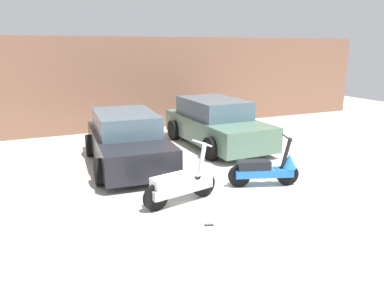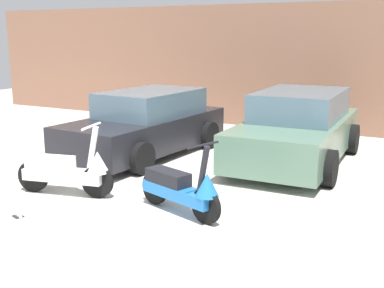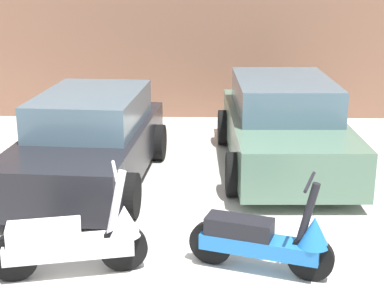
{
  "view_description": "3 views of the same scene",
  "coord_description": "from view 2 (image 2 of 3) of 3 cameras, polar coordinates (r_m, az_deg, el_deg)",
  "views": [
    {
      "loc": [
        -3.69,
        -5.57,
        2.93
      ],
      "look_at": [
        -0.44,
        1.76,
        0.82
      ],
      "focal_mm": 35.0,
      "sensor_mm": 36.0,
      "label": 1
    },
    {
      "loc": [
        3.93,
        -4.8,
        2.45
      ],
      "look_at": [
        0.24,
        2.21,
        0.64
      ],
      "focal_mm": 45.0,
      "sensor_mm": 36.0,
      "label": 2
    },
    {
      "loc": [
        0.23,
        -4.82,
        3.06
      ],
      "look_at": [
        0.06,
        2.18,
        0.97
      ],
      "focal_mm": 55.0,
      "sensor_mm": 36.0,
      "label": 3
    }
  ],
  "objects": [
    {
      "name": "scooter_front_left",
      "position": [
        7.7,
        -14.45,
        -3.01
      ],
      "size": [
        1.6,
        0.69,
        1.13
      ],
      "rotation": [
        0.0,
        0.0,
        0.22
      ],
      "color": "black",
      "rests_on": "ground_plane"
    },
    {
      "name": "wall_back",
      "position": [
        12.92,
        10.12,
        8.97
      ],
      "size": [
        19.6,
        0.12,
        3.25
      ],
      "primitive_type": "cube",
      "color": "#845B47",
      "rests_on": "ground_plane"
    },
    {
      "name": "car_rear_center",
      "position": [
        9.57,
        12.37,
        1.78
      ],
      "size": [
        2.06,
        4.12,
        1.38
      ],
      "rotation": [
        0.0,
        0.0,
        -1.55
      ],
      "color": "#51705B",
      "rests_on": "ground_plane"
    },
    {
      "name": "placard_near_left_scooter",
      "position": [
        7.07,
        -19.99,
        -7.24
      ],
      "size": [
        0.2,
        0.16,
        0.26
      ],
      "rotation": [
        0.0,
        0.0,
        -0.31
      ],
      "color": "black",
      "rests_on": "ground_plane"
    },
    {
      "name": "car_rear_left",
      "position": [
        10.03,
        -5.43,
        2.33
      ],
      "size": [
        2.1,
        3.99,
        1.32
      ],
      "rotation": [
        0.0,
        0.0,
        -1.64
      ],
      "color": "black",
      "rests_on": "ground_plane"
    },
    {
      "name": "scooter_front_right",
      "position": [
        6.66,
        -1.18,
        -5.24
      ],
      "size": [
        1.49,
        0.75,
        1.08
      ],
      "rotation": [
        0.0,
        0.0,
        -0.32
      ],
      "color": "black",
      "rests_on": "ground_plane"
    },
    {
      "name": "ground_plane",
      "position": [
        6.67,
        -10.86,
        -8.93
      ],
      "size": [
        28.0,
        28.0,
        0.0
      ],
      "primitive_type": "plane",
      "color": "silver"
    }
  ]
}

